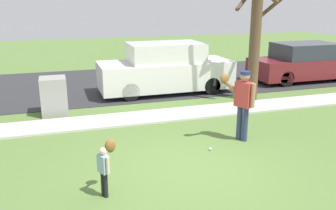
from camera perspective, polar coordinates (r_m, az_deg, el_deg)
ground_plane at (r=11.00m, az=-3.03°, el=-2.17°), size 48.00×48.00×0.00m
sidewalk_strip at (r=11.09m, az=-3.17°, el=-1.86°), size 36.00×1.20×0.06m
road_surface at (r=15.82m, az=-7.74°, el=3.46°), size 36.00×6.80×0.02m
person_adult at (r=9.22m, az=11.53°, el=1.06°), size 0.87×0.58×1.78m
person_child at (r=6.75m, az=-9.70°, el=-8.66°), size 0.41×0.50×1.01m
baseball at (r=8.81m, az=6.62°, el=-6.83°), size 0.07×0.07×0.07m
utility_cabinet at (r=11.82m, az=-17.41°, el=1.34°), size 0.78×0.80×1.17m
street_tree_near at (r=13.01m, az=13.59°, el=11.78°), size 1.84×1.88×4.79m
parked_van_white at (r=13.92m, az=-0.43°, el=5.62°), size 5.00×1.95×1.88m
parked_suv_maroon at (r=17.11m, az=20.52°, el=6.22°), size 4.70×1.90×1.63m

